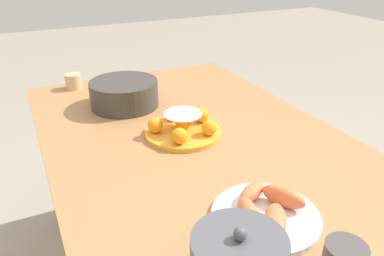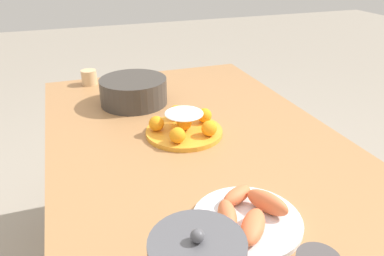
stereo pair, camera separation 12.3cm
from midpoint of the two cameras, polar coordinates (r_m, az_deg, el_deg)
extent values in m
cylinder|color=#A87547|center=(2.17, 0.87, -0.46)|extent=(0.06, 0.06, 0.71)
cylinder|color=#A87547|center=(1.98, -22.14, -5.29)|extent=(0.06, 0.06, 0.71)
cube|color=#A87547|center=(1.23, -1.44, -3.04)|extent=(1.59, 0.96, 0.03)
cylinder|color=gold|center=(1.28, -4.14, -0.71)|extent=(0.26, 0.26, 0.02)
sphere|color=orange|center=(1.34, -5.66, 2.21)|extent=(0.05, 0.05, 0.05)
sphere|color=orange|center=(1.26, -8.42, 0.34)|extent=(0.05, 0.05, 0.05)
sphere|color=orange|center=(1.18, -4.92, -1.30)|extent=(0.05, 0.05, 0.05)
sphere|color=orange|center=(1.23, -0.23, -0.01)|extent=(0.05, 0.05, 0.05)
sphere|color=orange|center=(1.32, -1.24, 1.94)|extent=(0.05, 0.05, 0.05)
ellipsoid|color=white|center=(1.25, -4.24, 2.10)|extent=(0.13, 0.13, 0.02)
sphere|color=orange|center=(1.26, -4.19, 0.66)|extent=(0.05, 0.05, 0.05)
cylinder|color=#3D3833|center=(1.53, -12.59, 5.09)|extent=(0.27, 0.27, 0.10)
cylinder|color=brown|center=(1.51, -12.76, 6.72)|extent=(0.22, 0.22, 0.01)
cylinder|color=silver|center=(0.91, 7.25, -13.33)|extent=(0.26, 0.26, 0.01)
ellipsoid|color=#E57042|center=(0.95, 5.44, -9.80)|extent=(0.08, 0.10, 0.04)
ellipsoid|color=#E57042|center=(0.87, 4.48, -12.88)|extent=(0.11, 0.07, 0.05)
ellipsoid|color=#E57042|center=(0.86, 8.47, -13.98)|extent=(0.12, 0.11, 0.04)
ellipsoid|color=#E57042|center=(0.93, 10.05, -10.39)|extent=(0.12, 0.09, 0.05)
cylinder|color=#DBB27F|center=(1.79, -19.57, 6.68)|extent=(0.07, 0.07, 0.07)
sphere|color=#515156|center=(0.64, 1.68, -16.02)|extent=(0.02, 0.02, 0.02)
camera|label=1|loc=(0.06, -92.86, -1.41)|focal=35.00mm
camera|label=2|loc=(0.06, 87.14, 1.41)|focal=35.00mm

